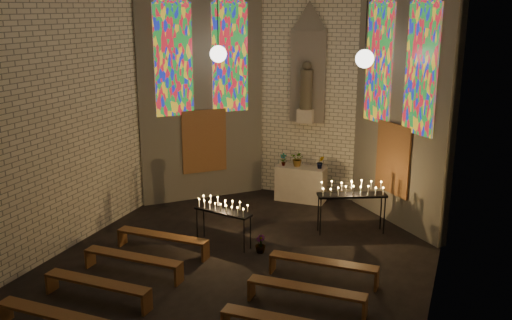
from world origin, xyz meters
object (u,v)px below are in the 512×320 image
Objects in this scene: aisle_flower_pot at (260,244)px; votive_stand_right at (352,192)px; altar at (301,184)px; votive_stand_left at (223,208)px.

aisle_flower_pot is 0.25× the size of votive_stand_right.
votive_stand_right is at bearing -45.03° from altar.
altar is 3.80m from aisle_flower_pot.
altar is 2.67m from votive_stand_right.
votive_stand_right is at bearing 49.59° from aisle_flower_pot.
aisle_flower_pot is 2.67m from votive_stand_right.
votive_stand_left is 0.87× the size of votive_stand_right.
votive_stand_left is (-0.97, 0.11, 0.69)m from aisle_flower_pot.
votive_stand_left is at bearing 173.66° from aisle_flower_pot.
aisle_flower_pot is (0.20, -3.78, -0.29)m from altar.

